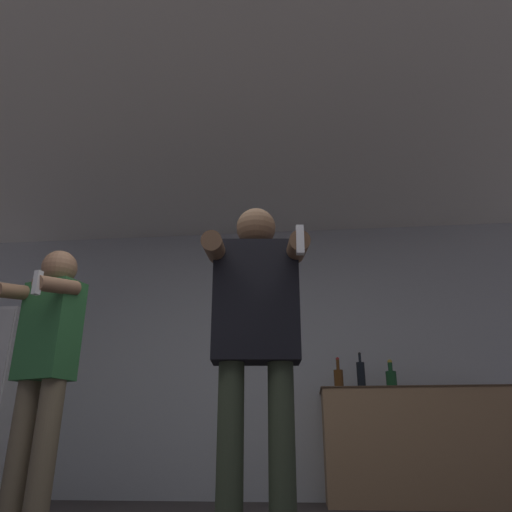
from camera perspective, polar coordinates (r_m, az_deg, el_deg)
The scene contains 8 objects.
wall_back at distance 4.91m, azimuth -0.50°, elevation -11.26°, with size 7.00×0.06×2.55m.
ceiling_slab at distance 3.94m, azimuth -2.87°, elevation 11.85°, with size 7.00×3.55×0.05m.
counter at distance 4.60m, azimuth 18.07°, elevation -19.91°, with size 1.57×0.57×0.91m.
bottle_short_whiskey at distance 4.52m, azimuth 9.42°, elevation -13.60°, with size 0.08×0.08×0.28m.
bottle_red_label at distance 4.57m, azimuth 15.20°, elevation -13.30°, with size 0.09×0.09×0.25m.
bottle_green_wine at distance 4.54m, azimuth 11.91°, elevation -13.14°, with size 0.07×0.07×0.32m.
person_woman_foreground at distance 2.52m, azimuth 0.01°, elevation -8.23°, with size 0.54×0.49×1.66m.
person_man_side at distance 3.32m, azimuth -23.03°, elevation -10.96°, with size 0.49×0.50×1.64m.
Camera 1 is at (0.51, -1.75, 0.44)m, focal length 35.00 mm.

